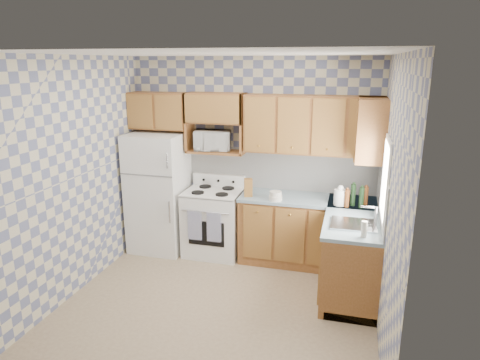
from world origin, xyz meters
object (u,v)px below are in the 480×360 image
(refrigerator, at_px, (159,192))
(microwave, at_px, (213,140))
(stove_body, at_px, (214,223))
(electric_kettle, at_px, (340,197))

(refrigerator, distance_m, microwave, 1.08)
(stove_body, distance_m, microwave, 1.15)
(refrigerator, height_order, electric_kettle, refrigerator)
(electric_kettle, bearing_deg, refrigerator, 176.81)
(stove_body, height_order, microwave, microwave)
(microwave, bearing_deg, electric_kettle, -23.73)
(refrigerator, relative_size, electric_kettle, 8.58)
(microwave, xyz_separation_m, electric_kettle, (1.76, -0.35, -0.57))
(stove_body, bearing_deg, refrigerator, -178.22)
(microwave, height_order, electric_kettle, microwave)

